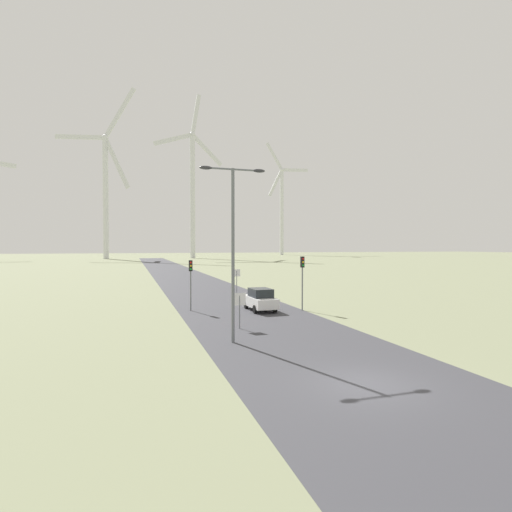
{
  "coord_description": "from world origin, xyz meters",
  "views": [
    {
      "loc": [
        -8.61,
        -13.21,
        5.3
      ],
      "look_at": [
        0.0,
        14.06,
        4.59
      ],
      "focal_mm": 28.0,
      "sensor_mm": 36.0,
      "label": 1
    }
  ],
  "objects": [
    {
      "name": "car_approaching",
      "position": [
        1.55,
        17.83,
        0.91
      ],
      "size": [
        1.92,
        4.15,
        1.83
      ],
      "color": "white",
      "rests_on": "ground"
    },
    {
      "name": "ground_plane",
      "position": [
        0.0,
        0.0,
        0.0
      ],
      "size": [
        600.0,
        600.0,
        0.0
      ],
      "primitive_type": "plane",
      "color": "#757A5B"
    },
    {
      "name": "traffic_light_post_near_right",
      "position": [
        4.88,
        16.84,
        3.24
      ],
      "size": [
        0.28,
        0.34,
        4.44
      ],
      "color": "slate",
      "rests_on": "ground"
    },
    {
      "name": "streetlamp",
      "position": [
        -3.25,
        7.95,
        6.08
      ],
      "size": [
        3.69,
        0.32,
        9.58
      ],
      "color": "slate",
      "rests_on": "ground"
    },
    {
      "name": "stop_sign_far",
      "position": [
        2.69,
        29.74,
        1.91
      ],
      "size": [
        0.81,
        0.07,
        2.72
      ],
      "color": "slate",
      "rests_on": "ground"
    },
    {
      "name": "traffic_light_post_near_left",
      "position": [
        -3.91,
        19.45,
        3.03
      ],
      "size": [
        0.28,
        0.34,
        4.14
      ],
      "color": "slate",
      "rests_on": "ground"
    },
    {
      "name": "wind_turbine_center",
      "position": [
        17.59,
        161.95,
        32.31
      ],
      "size": [
        31.0,
        8.58,
        71.96
      ],
      "color": "silver",
      "rests_on": "ground"
    },
    {
      "name": "wind_turbine_left",
      "position": [
        -18.19,
        163.48,
        31.17
      ],
      "size": [
        32.84,
        18.11,
        69.81
      ],
      "color": "silver",
      "rests_on": "ground"
    },
    {
      "name": "road_surface",
      "position": [
        0.0,
        48.0,
        0.0
      ],
      "size": [
        10.0,
        240.0,
        0.01
      ],
      "color": "#38383D",
      "rests_on": "ground"
    },
    {
      "name": "stop_sign_near",
      "position": [
        -1.94,
        11.4,
        1.6
      ],
      "size": [
        0.81,
        0.07,
        2.3
      ],
      "color": "slate",
      "rests_on": "ground"
    },
    {
      "name": "wind_turbine_right",
      "position": [
        78.84,
        212.12,
        30.92
      ],
      "size": [
        28.41,
        3.31,
        66.82
      ],
      "color": "silver",
      "rests_on": "ground"
    }
  ]
}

